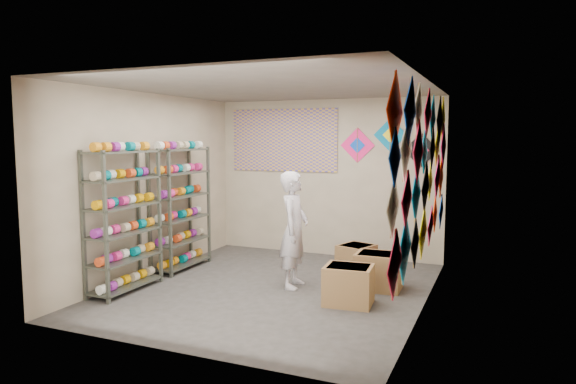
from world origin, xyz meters
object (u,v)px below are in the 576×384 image
at_px(carton_a, 349,285).
at_px(shopkeeper, 294,230).
at_px(shelf_rack_front, 124,221).
at_px(shelf_rack_back, 181,208).
at_px(carton_c, 356,259).
at_px(carton_b, 379,271).

bearing_deg(carton_a, shopkeeper, 149.45).
relative_size(shelf_rack_front, shelf_rack_back, 1.00).
xyz_separation_m(shelf_rack_back, shopkeeper, (2.01, -0.24, -0.15)).
xyz_separation_m(shelf_rack_back, carton_c, (2.61, 0.78, -0.73)).
bearing_deg(shelf_rack_back, carton_c, 16.71).
xyz_separation_m(shopkeeper, carton_c, (0.60, 1.02, -0.58)).
distance_m(shelf_rack_front, carton_a, 3.06).
distance_m(shopkeeper, carton_a, 1.14).
height_order(shelf_rack_back, carton_c, shelf_rack_back).
xyz_separation_m(shelf_rack_front, shopkeeper, (2.01, 1.06, -0.15)).
xyz_separation_m(carton_b, carton_c, (-0.50, 0.68, -0.03)).
relative_size(carton_b, carton_c, 1.21).
relative_size(shopkeeper, carton_c, 3.21).
bearing_deg(carton_a, shelf_rack_front, -172.84).
distance_m(carton_a, carton_b, 0.80).
relative_size(shopkeeper, carton_b, 2.65).
distance_m(shelf_rack_back, shopkeeper, 2.03).
relative_size(carton_a, carton_c, 1.16).
relative_size(shelf_rack_front, shopkeeper, 1.19).
relative_size(shelf_rack_back, shopkeeper, 1.19).
xyz_separation_m(shopkeeper, carton_b, (1.10, 0.35, -0.55)).
bearing_deg(shopkeeper, carton_b, -77.59).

